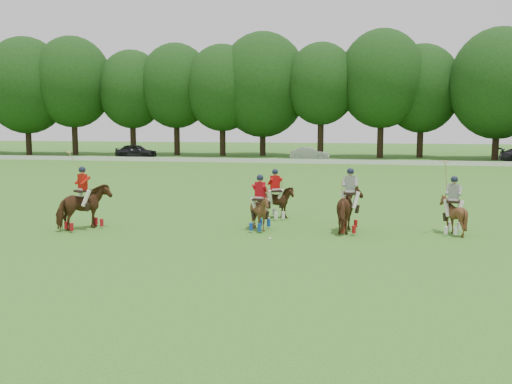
% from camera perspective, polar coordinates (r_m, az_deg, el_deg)
% --- Properties ---
extents(ground, '(180.00, 180.00, 0.00)m').
position_cam_1_polar(ground, '(18.42, -4.73, -5.88)').
color(ground, '#32651C').
rests_on(ground, ground).
extents(tree_line, '(117.98, 14.32, 14.75)m').
position_cam_1_polar(tree_line, '(65.62, 6.81, 10.67)').
color(tree_line, black).
rests_on(tree_line, ground).
extents(boundary_rail, '(120.00, 0.10, 0.44)m').
position_cam_1_polar(boundary_rail, '(55.64, 5.71, 3.07)').
color(boundary_rail, white).
rests_on(boundary_rail, ground).
extents(car_left, '(4.69, 2.16, 1.56)m').
position_cam_1_polar(car_left, '(64.84, -11.90, 4.02)').
color(car_left, black).
rests_on(car_left, ground).
extents(car_mid, '(4.17, 1.77, 1.34)m').
position_cam_1_polar(car_mid, '(60.15, 5.36, 3.81)').
color(car_mid, '#97979C').
rests_on(car_mid, ground).
extents(polo_red_a, '(1.89, 2.22, 2.96)m').
position_cam_1_polar(polo_red_a, '(22.68, -16.87, -1.42)').
color(polo_red_a, '#472513').
rests_on(polo_red_a, ground).
extents(polo_red_b, '(1.78, 1.72, 2.12)m').
position_cam_1_polar(polo_red_b, '(24.20, 1.91, -0.95)').
color(polo_red_b, '#472513').
rests_on(polo_red_b, ground).
extents(polo_red_c, '(1.34, 1.45, 2.13)m').
position_cam_1_polar(polo_red_c, '(21.56, 0.41, -1.91)').
color(polo_red_c, '#472513').
rests_on(polo_red_c, ground).
extents(polo_stripe_a, '(1.26, 2.04, 2.40)m').
position_cam_1_polar(polo_stripe_a, '(21.53, 9.35, -1.68)').
color(polo_stripe_a, '#472513').
rests_on(polo_stripe_a, ground).
extents(polo_stripe_b, '(1.42, 1.52, 2.68)m').
position_cam_1_polar(polo_stripe_b, '(22.09, 19.09, -2.08)').
color(polo_stripe_b, '#472513').
rests_on(polo_stripe_b, ground).
extents(polo_ball, '(0.09, 0.09, 0.09)m').
position_cam_1_polar(polo_ball, '(20.01, 1.41, -4.67)').
color(polo_ball, white).
rests_on(polo_ball, ground).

